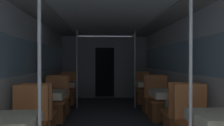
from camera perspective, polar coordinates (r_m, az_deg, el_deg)
name	(u,v)px	position (r m, az deg, el deg)	size (l,w,h in m)	color
wall_left	(32,70)	(4.45, -20.18, -1.76)	(0.05, 8.32, 2.09)	silver
wall_right	(182,70)	(4.56, 17.84, -1.70)	(0.05, 8.32, 2.09)	silver
ceiling_panel	(108,16)	(4.35, -0.93, 12.09)	(2.94, 8.32, 0.07)	silver
bulkhead_far	(105,67)	(7.48, -1.92, -1.14)	(2.88, 0.09, 2.09)	slate
support_pole_left_0	(40,83)	(2.31, -18.41, -4.89)	(0.04, 0.04, 2.09)	silver
dining_table_left_1	(49,97)	(4.18, -16.23, -8.53)	(0.58, 0.58, 0.71)	#4C4C51
chair_left_near_1	(40,124)	(3.70, -18.31, -14.84)	(0.46, 0.46, 0.94)	#9C5B31
chair_left_far_1	(55,108)	(4.80, -14.62, -11.24)	(0.46, 0.46, 0.94)	#9C5B31
dining_table_left_2	(65,86)	(5.94, -12.29, -5.83)	(0.58, 0.58, 0.71)	#4C4C51
chair_left_near_2	(61,102)	(5.41, -13.27, -9.88)	(0.46, 0.46, 0.94)	#9C5B31
chair_left_far_2	(68,94)	(6.55, -11.48, -8.06)	(0.46, 0.46, 0.94)	#9C5B31
support_pole_left_2	(77,69)	(5.86, -9.14, -1.58)	(0.04, 0.04, 2.09)	silver
dining_table_right_0	(221,123)	(2.64, 26.52, -13.94)	(0.58, 0.58, 0.71)	#4C4C51
support_pole_right_0	(190,82)	(2.43, 19.82, -4.64)	(0.04, 0.04, 2.09)	silver
dining_table_right_1	(168,96)	(4.27, 14.31, -8.34)	(0.58, 0.58, 0.71)	#4C4C51
chair_right_near_1	(179,122)	(3.80, 17.03, -14.42)	(0.46, 0.46, 0.94)	#9C5B31
chair_right_far_1	(159,106)	(4.88, 12.20, -11.04)	(0.46, 0.46, 0.94)	#9C5B31
dining_table_right_2	(147,85)	(6.00, 9.09, -5.75)	(0.58, 0.58, 0.71)	#4C4C51
chair_right_near_2	(152,101)	(5.48, 10.40, -9.74)	(0.46, 0.46, 0.94)	#9C5B31
chair_right_far_2	(143,94)	(6.61, 8.00, -7.98)	(0.46, 0.46, 0.94)	#9C5B31
support_pole_right_2	(135,69)	(5.91, 6.00, -1.56)	(0.04, 0.04, 2.09)	silver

